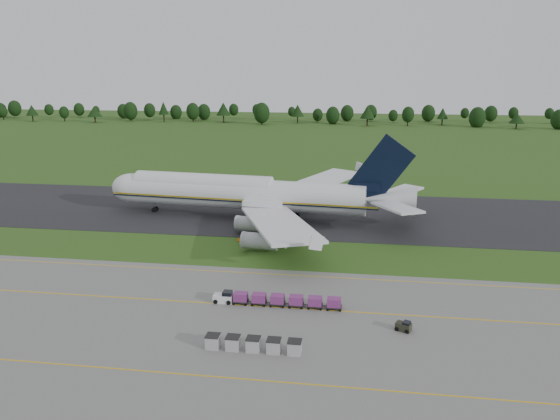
% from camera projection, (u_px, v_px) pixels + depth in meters
% --- Properties ---
extents(ground, '(600.00, 600.00, 0.00)m').
position_uv_depth(ground, '(263.00, 253.00, 96.33)').
color(ground, '#2A4E17').
rests_on(ground, ground).
extents(apron, '(300.00, 52.00, 0.06)m').
position_uv_depth(apron, '(213.00, 348.00, 63.79)').
color(apron, slate).
rests_on(apron, ground).
extents(taxiway, '(300.00, 40.00, 0.08)m').
position_uv_depth(taxiway, '(285.00, 212.00, 123.11)').
color(taxiway, black).
rests_on(taxiway, ground).
extents(apron_markings, '(300.00, 30.20, 0.01)m').
position_uv_depth(apron_markings, '(227.00, 321.00, 70.49)').
color(apron_markings, '#E3B00D').
rests_on(apron_markings, apron).
extents(tree_line, '(525.34, 22.15, 11.80)m').
position_uv_depth(tree_line, '(327.00, 114.00, 306.05)').
color(tree_line, black).
rests_on(tree_line, ground).
extents(aircraft, '(68.26, 66.16, 19.13)m').
position_uv_depth(aircraft, '(248.00, 193.00, 117.06)').
color(aircraft, white).
rests_on(aircraft, ground).
extents(baggage_train, '(17.77, 1.61, 1.55)m').
position_uv_depth(baggage_train, '(275.00, 300.00, 74.84)').
color(baggage_train, white).
rests_on(baggage_train, apron).
extents(utility_cart, '(2.15, 1.77, 1.02)m').
position_uv_depth(utility_cart, '(403.00, 327.00, 67.77)').
color(utility_cart, '#2C2E20').
rests_on(utility_cart, apron).
extents(uld_row, '(11.22, 1.62, 1.61)m').
position_uv_depth(uld_row, '(253.00, 344.00, 62.91)').
color(uld_row, '#A9A9A9').
rests_on(uld_row, apron).
extents(edge_markers, '(11.80, 0.30, 0.60)m').
position_uv_depth(edge_markers, '(268.00, 241.00, 101.76)').
color(edge_markers, orange).
rests_on(edge_markers, ground).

